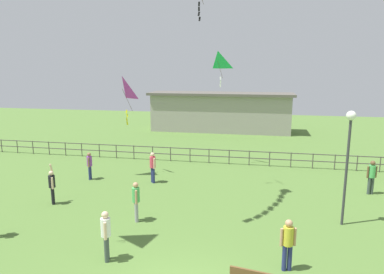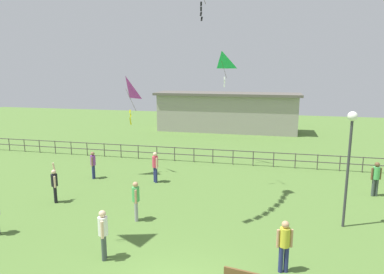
{
  "view_description": "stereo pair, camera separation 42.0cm",
  "coord_description": "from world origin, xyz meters",
  "px_view_note": "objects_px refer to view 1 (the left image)",
  "views": [
    {
      "loc": [
        1.94,
        -7.76,
        6.04
      ],
      "look_at": [
        -0.78,
        5.77,
        3.34
      ],
      "focal_mm": 32.62,
      "sensor_mm": 36.0,
      "label": 1
    },
    {
      "loc": [
        2.35,
        -7.67,
        6.04
      ],
      "look_at": [
        -0.78,
        5.77,
        3.34
      ],
      "focal_mm": 32.62,
      "sensor_mm": 36.0,
      "label": 2
    }
  ],
  "objects_px": {
    "person_3": "(52,185)",
    "person_7": "(288,242)",
    "lamppost": "(349,143)",
    "person_4": "(372,175)",
    "kite_2": "(122,90)",
    "person_2": "(153,165)",
    "kite_1": "(218,61)",
    "person_0": "(136,199)",
    "person_5": "(90,164)",
    "person_6": "(106,233)"
  },
  "relations": [
    {
      "from": "person_3",
      "to": "person_7",
      "type": "distance_m",
      "value": 10.63
    },
    {
      "from": "lamppost",
      "to": "person_4",
      "type": "xyz_separation_m",
      "value": [
        2.09,
        3.89,
        -2.3
      ]
    },
    {
      "from": "person_7",
      "to": "kite_2",
      "type": "bearing_deg",
      "value": 136.18
    },
    {
      "from": "person_2",
      "to": "person_7",
      "type": "relative_size",
      "value": 1.02
    },
    {
      "from": "person_7",
      "to": "kite_1",
      "type": "xyz_separation_m",
      "value": [
        -3.62,
        11.19,
        5.53
      ]
    },
    {
      "from": "person_0",
      "to": "person_5",
      "type": "bearing_deg",
      "value": 133.69
    },
    {
      "from": "person_0",
      "to": "person_4",
      "type": "bearing_deg",
      "value": 27.08
    },
    {
      "from": "person_0",
      "to": "kite_2",
      "type": "bearing_deg",
      "value": 115.89
    },
    {
      "from": "person_4",
      "to": "person_2",
      "type": "bearing_deg",
      "value": -177.84
    },
    {
      "from": "person_6",
      "to": "kite_2",
      "type": "xyz_separation_m",
      "value": [
        -2.88,
        8.71,
        3.93
      ]
    },
    {
      "from": "person_6",
      "to": "kite_1",
      "type": "xyz_separation_m",
      "value": [
        1.99,
        11.76,
        5.51
      ]
    },
    {
      "from": "person_5",
      "to": "person_6",
      "type": "relative_size",
      "value": 0.92
    },
    {
      "from": "person_0",
      "to": "person_5",
      "type": "distance_m",
      "value": 6.4
    },
    {
      "from": "person_0",
      "to": "person_7",
      "type": "bearing_deg",
      "value": -23.0
    },
    {
      "from": "person_6",
      "to": "person_3",
      "type": "bearing_deg",
      "value": 138.31
    },
    {
      "from": "lamppost",
      "to": "person_2",
      "type": "height_order",
      "value": "lamppost"
    },
    {
      "from": "person_4",
      "to": "person_7",
      "type": "relative_size",
      "value": 1.03
    },
    {
      "from": "lamppost",
      "to": "person_0",
      "type": "xyz_separation_m",
      "value": [
        -8.06,
        -1.3,
        -2.34
      ]
    },
    {
      "from": "lamppost",
      "to": "person_5",
      "type": "height_order",
      "value": "lamppost"
    },
    {
      "from": "person_3",
      "to": "person_7",
      "type": "relative_size",
      "value": 1.11
    },
    {
      "from": "person_2",
      "to": "person_0",
      "type": "bearing_deg",
      "value": -80.16
    },
    {
      "from": "person_5",
      "to": "person_6",
      "type": "xyz_separation_m",
      "value": [
        4.52,
        -7.61,
        0.08
      ]
    },
    {
      "from": "person_2",
      "to": "kite_1",
      "type": "relative_size",
      "value": 0.79
    },
    {
      "from": "person_5",
      "to": "person_6",
      "type": "bearing_deg",
      "value": -59.29
    },
    {
      "from": "person_4",
      "to": "person_5",
      "type": "height_order",
      "value": "person_4"
    },
    {
      "from": "person_2",
      "to": "person_3",
      "type": "distance_m",
      "value": 5.18
    },
    {
      "from": "kite_1",
      "to": "person_4",
      "type": "bearing_deg",
      "value": -23.94
    },
    {
      "from": "person_7",
      "to": "kite_1",
      "type": "bearing_deg",
      "value": 107.9
    },
    {
      "from": "person_0",
      "to": "person_5",
      "type": "xyz_separation_m",
      "value": [
        -4.42,
        4.63,
        -0.06
      ]
    },
    {
      "from": "person_3",
      "to": "person_6",
      "type": "height_order",
      "value": "person_3"
    },
    {
      "from": "kite_2",
      "to": "person_4",
      "type": "bearing_deg",
      "value": -2.34
    },
    {
      "from": "person_7",
      "to": "kite_2",
      "type": "xyz_separation_m",
      "value": [
        -8.49,
        8.14,
        3.94
      ]
    },
    {
      "from": "person_2",
      "to": "person_4",
      "type": "xyz_separation_m",
      "value": [
        10.98,
        0.41,
        0.01
      ]
    },
    {
      "from": "person_0",
      "to": "kite_1",
      "type": "distance_m",
      "value": 10.58
    },
    {
      "from": "person_2",
      "to": "person_5",
      "type": "relative_size",
      "value": 1.09
    },
    {
      "from": "kite_1",
      "to": "kite_2",
      "type": "distance_m",
      "value": 5.96
    },
    {
      "from": "person_2",
      "to": "person_5",
      "type": "xyz_separation_m",
      "value": [
        -3.59,
        -0.15,
        -0.08
      ]
    },
    {
      "from": "person_4",
      "to": "person_7",
      "type": "height_order",
      "value": "person_4"
    },
    {
      "from": "person_5",
      "to": "person_6",
      "type": "height_order",
      "value": "person_6"
    },
    {
      "from": "person_0",
      "to": "person_5",
      "type": "height_order",
      "value": "person_0"
    },
    {
      "from": "lamppost",
      "to": "person_2",
      "type": "bearing_deg",
      "value": 158.61
    },
    {
      "from": "person_3",
      "to": "person_4",
      "type": "xyz_separation_m",
      "value": [
        14.51,
        4.21,
        0.05
      ]
    },
    {
      "from": "person_7",
      "to": "kite_2",
      "type": "height_order",
      "value": "kite_2"
    },
    {
      "from": "person_2",
      "to": "kite_1",
      "type": "height_order",
      "value": "kite_1"
    },
    {
      "from": "kite_2",
      "to": "person_5",
      "type": "bearing_deg",
      "value": -146.32
    },
    {
      "from": "person_3",
      "to": "person_2",
      "type": "bearing_deg",
      "value": 47.07
    },
    {
      "from": "person_4",
      "to": "kite_2",
      "type": "bearing_deg",
      "value": 177.66
    },
    {
      "from": "person_4",
      "to": "lamppost",
      "type": "bearing_deg",
      "value": -118.23
    },
    {
      "from": "person_3",
      "to": "lamppost",
      "type": "bearing_deg",
      "value": 1.44
    },
    {
      "from": "person_2",
      "to": "person_6",
      "type": "height_order",
      "value": "same"
    }
  ]
}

